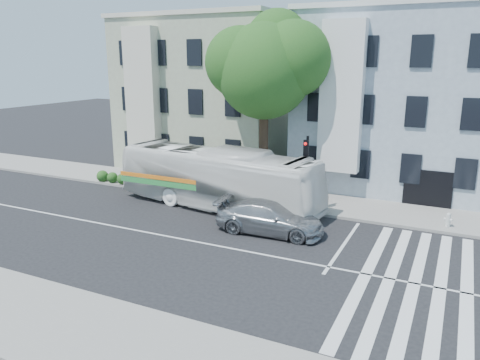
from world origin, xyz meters
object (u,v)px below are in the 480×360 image
Objects in this scene: sedan at (270,218)px; traffic_signal at (306,165)px; fire_hydrant at (448,220)px; bus at (217,178)px.

traffic_signal is at bearing -14.58° from sedan.
fire_hydrant is (7.11, 0.84, -2.25)m from traffic_signal.
sedan is 1.23× the size of traffic_signal.
sedan is 3.97m from traffic_signal.
fire_hydrant is at bearing -8.82° from traffic_signal.
fire_hydrant is (7.80, 4.19, -0.24)m from sedan.
bus is 2.32× the size of sedan.
traffic_signal is (4.87, 0.92, 1.06)m from bus.
traffic_signal is at bearing -173.30° from fire_hydrant.
sedan is at bearing -151.73° from fire_hydrant.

